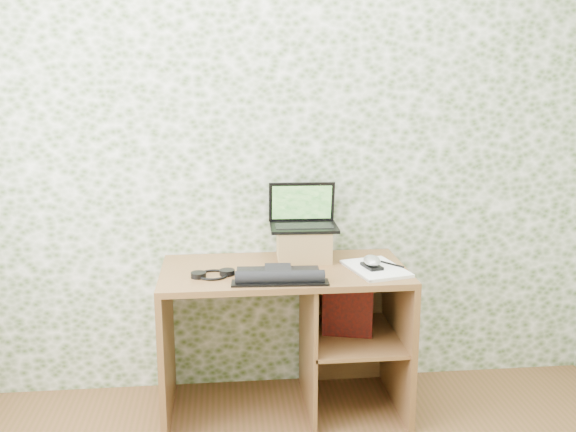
{
  "coord_description": "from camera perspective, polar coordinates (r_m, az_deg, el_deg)",
  "views": [
    {
      "loc": [
        -0.29,
        -1.55,
        1.7
      ],
      "look_at": [
        0.01,
        1.39,
        1.03
      ],
      "focal_mm": 40.0,
      "sensor_mm": 36.0,
      "label": 1
    }
  ],
  "objects": [
    {
      "name": "desk",
      "position": [
        3.28,
        0.98,
        -8.98
      ],
      "size": [
        1.2,
        0.6,
        0.75
      ],
      "color": "brown",
      "rests_on": "floor"
    },
    {
      "name": "notepad",
      "position": [
        3.15,
        7.82,
        -4.66
      ],
      "size": [
        0.31,
        0.38,
        0.02
      ],
      "primitive_type": "cube",
      "rotation": [
        0.0,
        0.0,
        0.24
      ],
      "color": "white",
      "rests_on": "desk"
    },
    {
      "name": "mouse",
      "position": [
        3.13,
        7.47,
        -4.19
      ],
      "size": [
        0.11,
        0.14,
        0.04
      ],
      "primitive_type": "ellipsoid",
      "rotation": [
        0.0,
        0.0,
        0.25
      ],
      "color": "silver",
      "rests_on": "notepad"
    },
    {
      "name": "pen",
      "position": [
        3.2,
        9.03,
        -4.2
      ],
      "size": [
        0.11,
        0.13,
        0.01
      ],
      "primitive_type": "cylinder",
      "rotation": [
        1.57,
        0.0,
        0.69
      ],
      "color": "black",
      "rests_on": "notepad"
    },
    {
      "name": "laptop",
      "position": [
        3.28,
        1.34,
        -0.09
      ],
      "size": [
        0.35,
        0.25,
        0.23
      ],
      "rotation": [
        0.0,
        0.0,
        -0.04
      ],
      "color": "black",
      "rests_on": "riser"
    },
    {
      "name": "headphones",
      "position": [
        3.05,
        -6.69,
        -5.16
      ],
      "size": [
        0.21,
        0.17,
        0.03
      ],
      "rotation": [
        0.0,
        0.0,
        0.19
      ],
      "color": "black",
      "rests_on": "desk"
    },
    {
      "name": "riser",
      "position": [
        3.28,
        1.41,
        -2.52
      ],
      "size": [
        0.28,
        0.23,
        0.16
      ],
      "primitive_type": "cube",
      "rotation": [
        0.0,
        0.0,
        -0.04
      ],
      "color": "olive",
      "rests_on": "desk"
    },
    {
      "name": "red_box",
      "position": [
        3.26,
        5.34,
        -8.01
      ],
      "size": [
        0.26,
        0.14,
        0.3
      ],
      "primitive_type": "cube",
      "rotation": [
        0.0,
        0.0,
        -0.26
      ],
      "color": "maroon",
      "rests_on": "desk"
    },
    {
      "name": "wall_back",
      "position": [
        3.34,
        -0.88,
        5.97
      ],
      "size": [
        3.5,
        0.0,
        3.5
      ],
      "primitive_type": "plane",
      "rotation": [
        1.57,
        0.0,
        0.0
      ],
      "color": "white",
      "rests_on": "ground"
    },
    {
      "name": "keyboard",
      "position": [
        2.98,
        -0.81,
        -5.29
      ],
      "size": [
        0.45,
        0.24,
        0.06
      ],
      "rotation": [
        0.0,
        0.0,
        -0.06
      ],
      "color": "black",
      "rests_on": "desk"
    }
  ]
}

